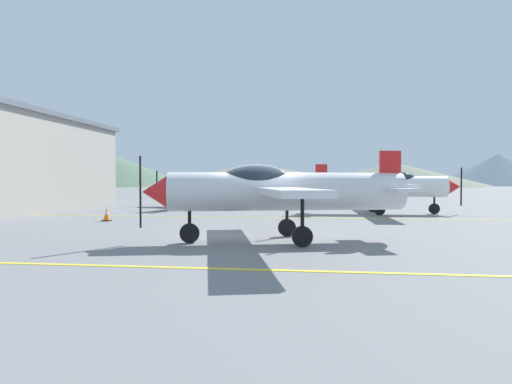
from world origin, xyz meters
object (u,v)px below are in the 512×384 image
(airplane_near, at_px, (277,190))
(traffic_cone_front, at_px, (107,215))
(car_sedan, at_px, (289,191))
(airplane_mid, at_px, (386,186))
(airplane_far, at_px, (206,185))

(airplane_near, xyz_separation_m, traffic_cone_front, (-8.15, 5.59, -1.25))
(car_sedan, bearing_deg, airplane_near, -87.60)
(airplane_near, height_order, car_sedan, airplane_near)
(traffic_cone_front, bearing_deg, car_sedan, 72.64)
(car_sedan, bearing_deg, airplane_mid, -69.05)
(traffic_cone_front, bearing_deg, airplane_far, 79.82)
(airplane_mid, distance_m, car_sedan, 17.36)
(airplane_mid, relative_size, car_sedan, 1.99)
(airplane_mid, distance_m, traffic_cone_front, 14.58)
(airplane_mid, xyz_separation_m, airplane_far, (-11.24, 4.67, 0.00))
(airplane_near, bearing_deg, car_sedan, 92.40)
(airplane_far, height_order, traffic_cone_front, airplane_far)
(car_sedan, bearing_deg, traffic_cone_front, -107.36)
(airplane_near, bearing_deg, airplane_far, 110.76)
(airplane_far, xyz_separation_m, car_sedan, (5.04, 11.52, -0.70))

